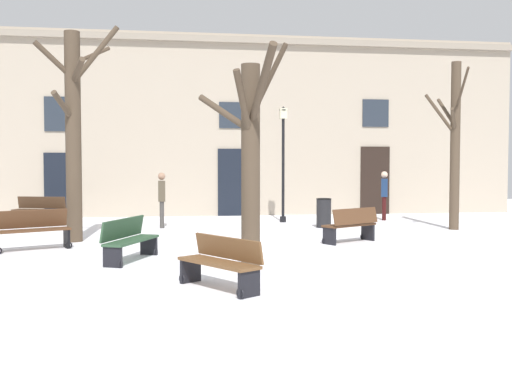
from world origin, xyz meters
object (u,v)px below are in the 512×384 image
object	(u,v)px
bench_near_center_tree	(129,239)
person_strolling	(162,197)
litter_bin	(324,213)
bench_back_to_back_left	(221,262)
bench_back_to_back_right	(351,225)
tree_center	(454,142)
streetlamp	(283,152)
bench_facing_shops	(32,229)
tree_foreground	(250,155)
bench_near_lamp	(39,210)
person_by_shop_door	(384,193)
tree_near_facade	(74,129)

from	to	relation	value
bench_near_center_tree	person_strolling	xyz separation A→B (m)	(0.54, 6.26, 0.52)
bench_near_center_tree	person_strolling	distance (m)	6.31
litter_bin	person_strolling	world-z (taller)	person_strolling
bench_back_to_back_left	bench_back_to_back_right	distance (m)	6.31
litter_bin	tree_center	bearing A→B (deg)	-15.79
streetlamp	bench_near_center_tree	bearing A→B (deg)	-121.89
bench_facing_shops	bench_near_center_tree	bearing A→B (deg)	-63.81
tree_center	bench_back_to_back_left	distance (m)	11.12
tree_foreground	bench_near_center_tree	xyz separation A→B (m)	(-2.39, 1.22, -1.72)
bench_back_to_back_right	bench_near_lamp	size ratio (longest dim) A/B	0.89
streetlamp	bench_back_to_back_right	world-z (taller)	streetlamp
person_strolling	person_by_shop_door	xyz separation A→B (m)	(7.90, 1.50, 0.01)
tree_center	person_by_shop_door	distance (m)	3.77
bench_facing_shops	bench_back_to_back_left	bearing A→B (deg)	-76.37
litter_bin	bench_back_to_back_left	world-z (taller)	litter_bin
bench_facing_shops	person_by_shop_door	distance (m)	12.34
tree_center	tree_near_facade	world-z (taller)	tree_near_facade
tree_center	bench_near_center_tree	distance (m)	10.76
litter_bin	bench_back_to_back_right	size ratio (longest dim) A/B	0.58
litter_bin	person_by_shop_door	size ratio (longest dim) A/B	0.53
tree_center	bench_near_center_tree	bearing A→B (deg)	-154.25
streetlamp	person_by_shop_door	size ratio (longest dim) A/B	2.28
bench_back_to_back_left	bench_facing_shops	bearing A→B (deg)	-174.21
tree_center	bench_near_lamp	world-z (taller)	tree_center
tree_near_facade	streetlamp	distance (m)	7.63
bench_back_to_back_right	person_by_shop_door	distance (m)	6.48
tree_near_facade	bench_back_to_back_right	world-z (taller)	tree_near_facade
bench_near_center_tree	person_by_shop_door	world-z (taller)	person_by_shop_door
tree_near_facade	bench_near_center_tree	world-z (taller)	tree_near_facade
bench_near_lamp	person_strolling	world-z (taller)	person_strolling
bench_near_lamp	person_by_shop_door	distance (m)	12.04
streetlamp	litter_bin	world-z (taller)	streetlamp
streetlamp	bench_near_lamp	xyz separation A→B (m)	(-8.26, 0.54, -1.97)
bench_back_to_back_right	person_by_shop_door	xyz separation A→B (m)	(3.03, 5.70, 0.53)
person_by_shop_door	bench_back_to_back_left	bearing A→B (deg)	-13.35
bench_near_lamp	tree_foreground	bearing A→B (deg)	-39.79
streetlamp	bench_near_lamp	world-z (taller)	streetlamp
tree_foreground	bench_facing_shops	size ratio (longest dim) A/B	2.45
bench_back_to_back_left	person_strolling	distance (m)	9.35
person_by_shop_door	litter_bin	bearing A→B (deg)	-34.13
tree_foreground	tree_center	bearing A→B (deg)	39.24
streetlamp	bench_back_to_back_left	xyz separation A→B (m)	(-3.02, -10.54, -2.02)
bench_facing_shops	bench_near_center_tree	world-z (taller)	bench_facing_shops
tree_center	bench_near_lamp	distance (m)	13.70
streetlamp	tree_near_facade	bearing A→B (deg)	-145.93
tree_near_facade	streetlamp	bearing A→B (deg)	34.07
bench_facing_shops	person_by_shop_door	bearing A→B (deg)	2.62
bench_near_center_tree	person_strolling	world-z (taller)	person_strolling
tree_near_facade	person_by_shop_door	xyz separation A→B (m)	(10.07, 4.50, -1.94)
bench_near_lamp	bench_back_to_back_right	bearing A→B (deg)	-16.24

